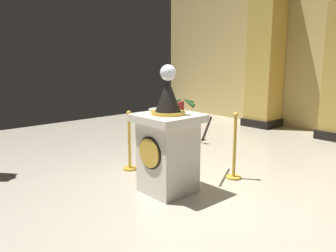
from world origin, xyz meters
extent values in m
plane|color=#B2A893|center=(0.00, 0.00, 0.00)|extent=(12.36, 12.36, 0.00)
cube|color=silver|center=(-0.26, -0.28, 0.50)|extent=(0.64, 0.64, 1.01)
cube|color=silver|center=(-0.26, -0.28, 1.06)|extent=(0.79, 0.79, 0.10)
cylinder|color=gold|center=(-0.26, -0.62, 0.63)|extent=(0.40, 0.03, 0.40)
cylinder|color=black|center=(-0.26, -0.61, 0.63)|extent=(0.44, 0.01, 0.44)
cylinder|color=gold|center=(-0.26, -0.28, 1.13)|extent=(0.48, 0.48, 0.04)
cone|color=black|center=(-0.26, -0.28, 1.38)|extent=(0.35, 0.35, 0.45)
cylinder|color=gold|center=(-0.26, -0.28, 1.59)|extent=(0.03, 0.03, 0.05)
sphere|color=silver|center=(-0.26, -0.28, 1.67)|extent=(0.22, 0.22, 0.22)
cylinder|color=gold|center=(0.02, 0.85, 0.01)|extent=(0.24, 0.24, 0.03)
cylinder|color=gold|center=(0.02, 0.85, 0.48)|extent=(0.05, 0.05, 0.97)
sphere|color=gold|center=(0.02, 0.85, 1.01)|extent=(0.08, 0.08, 0.08)
cylinder|color=gold|center=(-1.42, -0.11, 0.01)|extent=(0.24, 0.24, 0.03)
cylinder|color=gold|center=(-1.42, -0.11, 0.46)|extent=(0.05, 0.05, 0.93)
sphere|color=gold|center=(-1.42, -0.11, 0.97)|extent=(0.08, 0.08, 0.08)
cylinder|color=black|center=(-0.34, 0.61, 0.79)|extent=(0.51, 0.75, 0.22)
cylinder|color=black|center=(-1.06, 0.13, 0.79)|extent=(0.51, 0.75, 0.22)
sphere|color=black|center=(-0.70, 0.37, 0.70)|extent=(0.04, 0.04, 0.04)
cube|color=black|center=(-2.06, 4.79, 0.10)|extent=(0.84, 0.84, 0.20)
cube|color=gold|center=(-2.06, 4.79, 1.98)|extent=(0.73, 0.73, 3.97)
cylinder|color=#4C3828|center=(-2.26, 1.93, 0.20)|extent=(0.56, 0.56, 0.40)
cylinder|color=brown|center=(-2.26, 1.93, 0.59)|extent=(0.08, 0.08, 0.37)
cone|color=#265928|center=(-2.10, 1.95, 0.89)|extent=(0.34, 0.15, 0.24)
cone|color=#265928|center=(-2.26, 2.09, 0.89)|extent=(0.10, 0.33, 0.23)
cone|color=#265928|center=(-2.42, 1.91, 0.89)|extent=(0.35, 0.16, 0.22)
cone|color=#265928|center=(-2.24, 1.77, 0.89)|extent=(0.12, 0.34, 0.23)
cylinder|color=#332D28|center=(-2.56, 1.55, 0.01)|extent=(0.36, 0.36, 0.03)
cylinder|color=#332D28|center=(-2.56, 1.55, 0.36)|extent=(0.06, 0.06, 0.72)
cylinder|color=silver|center=(-2.56, 1.55, 0.72)|extent=(0.51, 0.51, 0.03)
cylinder|color=black|center=(-2.23, 1.46, 0.23)|extent=(0.03, 0.03, 0.45)
cylinder|color=black|center=(-2.08, 1.19, 0.23)|extent=(0.03, 0.03, 0.45)
cylinder|color=black|center=(-1.95, 1.62, 0.23)|extent=(0.03, 0.03, 0.45)
cylinder|color=black|center=(-1.80, 1.34, 0.23)|extent=(0.03, 0.03, 0.45)
cube|color=maroon|center=(-2.01, 1.40, 0.48)|extent=(0.54, 0.54, 0.06)
cube|color=maroon|center=(-1.87, 1.49, 0.73)|extent=(0.24, 0.37, 0.45)
camera|label=1|loc=(3.26, -3.44, 1.91)|focal=37.73mm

